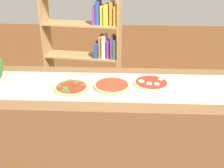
% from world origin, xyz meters
% --- Properties ---
extents(counter, '(2.31, 0.76, 0.96)m').
position_xyz_m(counter, '(0.00, 0.00, 0.48)').
color(counter, brown).
rests_on(counter, ground_plane).
extents(parchment_paper, '(1.94, 0.50, 0.00)m').
position_xyz_m(parchment_paper, '(0.00, 0.00, 0.96)').
color(parchment_paper, tan).
rests_on(parchment_paper, counter).
extents(pizza_spinach_0, '(0.27, 0.27, 0.02)m').
position_xyz_m(pizza_spinach_0, '(-0.30, -0.05, 0.97)').
color(pizza_spinach_0, tan).
rests_on(pizza_spinach_0, parchment_paper).
extents(pizza_plain_1, '(0.27, 0.27, 0.02)m').
position_xyz_m(pizza_plain_1, '(0.00, -0.02, 0.97)').
color(pizza_plain_1, tan).
rests_on(pizza_plain_1, parchment_paper).
extents(pizza_mozzarella_2, '(0.28, 0.28, 0.02)m').
position_xyz_m(pizza_mozzarella_2, '(0.30, 0.05, 0.97)').
color(pizza_mozzarella_2, '#E5C17F').
rests_on(pizza_mozzarella_2, parchment_paper).
extents(bookshelf, '(0.92, 0.37, 1.55)m').
position_xyz_m(bookshelf, '(-0.27, 1.17, 0.74)').
color(bookshelf, '#A87A47').
rests_on(bookshelf, ground_plane).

